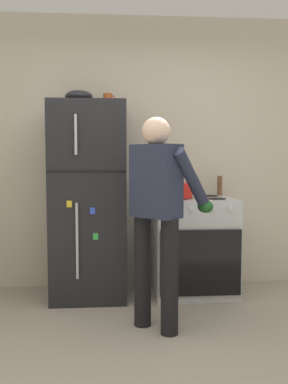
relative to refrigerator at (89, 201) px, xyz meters
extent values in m
plane|color=#9E9384|center=(0.46, -1.57, -0.90)|extent=(8.00, 8.00, 0.00)
cube|color=beige|center=(0.46, 0.38, 0.45)|extent=(6.00, 0.10, 2.70)
cube|color=black|center=(0.00, 0.00, 0.00)|extent=(0.68, 0.68, 1.80)
cube|color=black|center=(0.00, -0.34, 0.29)|extent=(0.67, 0.01, 0.01)
cylinder|color=#B7B7BC|center=(-0.08, -0.36, -0.31)|extent=(0.02, 0.02, 0.65)
cylinder|color=#B7B7BC|center=(-0.08, -0.36, 0.59)|extent=(0.02, 0.02, 0.34)
cube|color=yellow|center=(-0.15, -0.35, 0.01)|extent=(0.04, 0.01, 0.06)
cube|color=blue|center=(0.05, -0.35, -0.05)|extent=(0.04, 0.01, 0.06)
cube|color=green|center=(0.07, -0.35, -0.27)|extent=(0.04, 0.01, 0.06)
cube|color=silver|center=(0.99, 0.00, -0.44)|extent=(0.76, 0.64, 0.92)
cube|color=black|center=(0.99, -0.32, -0.51)|extent=(0.53, 0.01, 0.33)
cylinder|color=black|center=(0.81, -0.14, 0.03)|extent=(0.17, 0.17, 0.01)
cylinder|color=black|center=(1.17, -0.14, 0.03)|extent=(0.17, 0.17, 0.01)
cylinder|color=black|center=(0.81, 0.14, 0.03)|extent=(0.17, 0.17, 0.01)
cylinder|color=black|center=(1.17, 0.14, 0.03)|extent=(0.17, 0.17, 0.01)
cylinder|color=silver|center=(0.73, -0.33, -0.04)|extent=(0.04, 0.03, 0.04)
cylinder|color=silver|center=(0.90, -0.33, -0.04)|extent=(0.04, 0.03, 0.04)
cylinder|color=silver|center=(1.08, -0.33, -0.04)|extent=(0.04, 0.03, 0.04)
cylinder|color=silver|center=(1.25, -0.33, -0.04)|extent=(0.04, 0.03, 0.04)
cube|color=black|center=(0.99, -0.33, -0.53)|extent=(0.72, 0.03, 0.59)
cylinder|color=black|center=(0.44, -0.76, -0.47)|extent=(0.13, 0.13, 0.86)
cylinder|color=black|center=(0.63, -0.95, -0.47)|extent=(0.13, 0.13, 0.86)
cube|color=#23283D|center=(0.54, -0.86, 0.23)|extent=(0.40, 0.40, 0.54)
sphere|color=beige|center=(0.54, -0.86, 0.59)|extent=(0.21, 0.21, 0.21)
sphere|color=#484848|center=(0.54, -0.86, 0.56)|extent=(0.15, 0.15, 0.15)
cylinder|color=#23283D|center=(0.52, -0.59, 0.24)|extent=(0.37, 0.37, 0.48)
cylinder|color=#23283D|center=(0.81, -0.87, 0.24)|extent=(0.37, 0.37, 0.48)
ellipsoid|color=#1E5123|center=(0.65, -0.46, 0.02)|extent=(0.12, 0.18, 0.10)
ellipsoid|color=#1E5123|center=(0.94, -0.74, 0.02)|extent=(0.12, 0.18, 0.10)
cylinder|color=red|center=(0.83, -0.05, 0.10)|extent=(0.27, 0.27, 0.14)
cube|color=black|center=(0.67, -0.05, 0.15)|extent=(0.05, 0.03, 0.02)
cube|color=black|center=(0.99, -0.05, 0.15)|extent=(0.05, 0.03, 0.02)
cylinder|color=#B24C1E|center=(0.18, 0.05, 0.95)|extent=(0.08, 0.08, 0.10)
torus|color=#B24C1E|center=(0.22, 0.05, 0.95)|extent=(0.06, 0.01, 0.06)
cylinder|color=brown|center=(1.29, 0.20, 0.12)|extent=(0.05, 0.05, 0.19)
ellipsoid|color=black|center=(-0.08, 0.00, 0.96)|extent=(0.25, 0.25, 0.11)
camera|label=1|loc=(0.20, -4.00, 0.40)|focal=40.19mm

